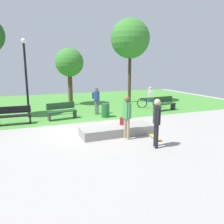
% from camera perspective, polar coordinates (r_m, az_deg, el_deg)
% --- Properties ---
extents(ground_plane, '(28.00, 28.00, 0.00)m').
position_cam_1_polar(ground_plane, '(10.92, -5.31, -4.03)').
color(ground_plane, '#9E9993').
extents(grass_lawn, '(26.60, 12.82, 0.01)m').
position_cam_1_polar(grass_lawn, '(18.16, -12.21, 2.10)').
color(grass_lawn, '#478C38').
rests_on(grass_lawn, ground_plane).
extents(concrete_ledge, '(3.12, 1.10, 0.37)m').
position_cam_1_polar(concrete_ledge, '(9.85, 1.14, -4.62)').
color(concrete_ledge, gray).
rests_on(concrete_ledge, ground_plane).
extents(backpack_on_ledge, '(0.33, 0.34, 0.32)m').
position_cam_1_polar(backpack_on_ledge, '(10.06, 2.69, -2.25)').
color(backpack_on_ledge, maroon).
rests_on(backpack_on_ledge, concrete_ledge).
extents(skater_performing_trick, '(0.23, 0.43, 1.76)m').
position_cam_1_polar(skater_performing_trick, '(9.08, 3.77, -0.50)').
color(skater_performing_trick, tan).
rests_on(skater_performing_trick, ground_plane).
extents(skater_watching, '(0.29, 0.41, 1.79)m').
position_cam_1_polar(skater_watching, '(8.26, 11.20, -1.78)').
color(skater_watching, black).
rests_on(skater_watching, ground_plane).
extents(skateboard_by_ledge, '(0.28, 0.82, 0.08)m').
position_cam_1_polar(skateboard_by_ledge, '(9.46, 10.85, -6.27)').
color(skateboard_by_ledge, gold).
rests_on(skateboard_by_ledge, ground_plane).
extents(skateboard_spare, '(0.82, 0.35, 0.08)m').
position_cam_1_polar(skateboard_spare, '(10.52, 7.39, -4.32)').
color(skateboard_spare, '#A5262D').
rests_on(skateboard_spare, ground_plane).
extents(park_bench_far_left, '(1.61, 0.52, 0.91)m').
position_cam_1_polar(park_bench_far_left, '(12.47, -23.39, -0.70)').
color(park_bench_far_left, black).
rests_on(park_bench_far_left, ground_plane).
extents(park_bench_center_lawn, '(1.64, 0.64, 0.91)m').
position_cam_1_polar(park_bench_center_lawn, '(15.39, 12.99, 2.17)').
color(park_bench_center_lawn, '#1E4223').
rests_on(park_bench_center_lawn, ground_plane).
extents(park_bench_near_path, '(1.65, 0.69, 0.91)m').
position_cam_1_polar(park_bench_near_path, '(12.87, -12.56, 0.35)').
color(park_bench_near_path, '#1E4223').
rests_on(park_bench_near_path, ground_plane).
extents(tree_broad_elm, '(2.07, 2.07, 4.20)m').
position_cam_1_polar(tree_broad_elm, '(17.27, -10.69, 12.02)').
color(tree_broad_elm, '#4C3823').
rests_on(tree_broad_elm, grass_lawn).
extents(tree_young_birch, '(3.03, 3.03, 6.50)m').
position_cam_1_polar(tree_young_birch, '(18.47, 4.60, 17.90)').
color(tree_young_birch, '#42301E').
rests_on(tree_young_birch, grass_lawn).
extents(lamp_post, '(0.28, 0.28, 4.38)m').
position_cam_1_polar(lamp_post, '(13.60, -20.92, 9.68)').
color(lamp_post, black).
rests_on(lamp_post, ground_plane).
extents(trash_bin, '(0.46, 0.46, 0.80)m').
position_cam_1_polar(trash_bin, '(13.03, -1.67, 0.41)').
color(trash_bin, '#1E592D').
rests_on(trash_bin, ground_plane).
extents(pedestrian_with_backpack, '(0.43, 0.44, 1.68)m').
position_cam_1_polar(pedestrian_with_backpack, '(13.73, -3.98, 3.54)').
color(pedestrian_with_backpack, slate).
rests_on(pedestrian_with_backpack, ground_plane).
extents(cyclist_on_bicycle, '(1.70, 0.77, 1.52)m').
position_cam_1_polar(cyclist_on_bicycle, '(16.17, 9.56, 3.30)').
color(cyclist_on_bicycle, black).
rests_on(cyclist_on_bicycle, ground_plane).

